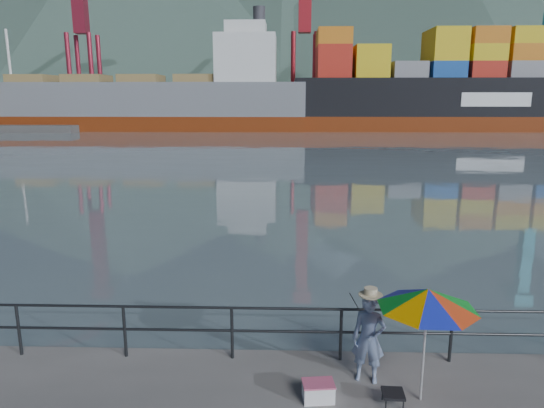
{
  "coord_description": "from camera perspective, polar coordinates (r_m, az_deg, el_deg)",
  "views": [
    {
      "loc": [
        1.99,
        -6.48,
        4.74
      ],
      "look_at": [
        1.61,
        6.0,
        2.0
      ],
      "focal_mm": 32.0,
      "sensor_mm": 36.0,
      "label": 1
    }
  ],
  "objects": [
    {
      "name": "harbor_water",
      "position": [
        136.58,
        0.94,
        10.4
      ],
      "size": [
        500.0,
        280.0,
        0.0
      ],
      "primitive_type": "cube",
      "color": "slate",
      "rests_on": "ground"
    },
    {
      "name": "far_dock",
      "position": [
        99.91,
        6.44,
        9.59
      ],
      "size": [
        200.0,
        40.0,
        0.4
      ],
      "primitive_type": "cube",
      "color": "#514F4C",
      "rests_on": "ground"
    },
    {
      "name": "guardrail",
      "position": [
        9.42,
        -10.98,
        -14.49
      ],
      "size": [
        22.0,
        0.06,
        1.03
      ],
      "color": "#2D3033",
      "rests_on": "ground"
    },
    {
      "name": "mountains",
      "position": [
        219.54,
        12.15,
        20.19
      ],
      "size": [
        600.0,
        332.8,
        80.0
      ],
      "color": "#385147",
      "rests_on": "ground"
    },
    {
      "name": "port_cranes",
      "position": [
        95.68,
        20.48,
        18.4
      ],
      "size": [
        116.0,
        28.0,
        38.4
      ],
      "color": "#AE243A",
      "rests_on": "ground"
    },
    {
      "name": "container_stacks",
      "position": [
        105.16,
        18.62,
        10.69
      ],
      "size": [
        58.0,
        8.4,
        7.8
      ],
      "color": "red",
      "rests_on": "ground"
    },
    {
      "name": "fisherman",
      "position": [
        8.63,
        11.3,
        -15.28
      ],
      "size": [
        0.63,
        0.49,
        1.54
      ],
      "primitive_type": "imported",
      "rotation": [
        0.0,
        0.0,
        -0.24
      ],
      "color": "navy",
      "rests_on": "ground"
    },
    {
      "name": "beach_umbrella",
      "position": [
        7.92,
        17.85,
        -10.58
      ],
      "size": [
        2.05,
        2.05,
        1.89
      ],
      "color": "white",
      "rests_on": "ground"
    },
    {
      "name": "folding_stool",
      "position": [
        8.43,
        14.03,
        -21.29
      ],
      "size": [
        0.36,
        0.36,
        0.22
      ],
      "color": "black",
      "rests_on": "ground"
    },
    {
      "name": "cooler_bag",
      "position": [
        8.34,
        5.46,
        -21.16
      ],
      "size": [
        0.52,
        0.38,
        0.28
      ],
      "primitive_type": "cube",
      "rotation": [
        0.0,
        0.0,
        0.11
      ],
      "color": "white",
      "rests_on": "ground"
    },
    {
      "name": "fishing_rod",
      "position": [
        9.85,
        9.81,
        -16.59
      ],
      "size": [
        0.56,
        1.71,
        1.26
      ],
      "primitive_type": "cylinder",
      "rotation": [
        0.96,
        0.0,
        -0.31
      ],
      "color": "black",
      "rests_on": "ground"
    },
    {
      "name": "bulk_carrier",
      "position": [
        78.99,
        -13.3,
        11.64
      ],
      "size": [
        49.56,
        8.58,
        14.5
      ],
      "color": "#69250B",
      "rests_on": "ground"
    },
    {
      "name": "container_ship",
      "position": [
        83.8,
        24.71,
        12.04
      ],
      "size": [
        58.2,
        9.7,
        18.1
      ],
      "color": "#69250B",
      "rests_on": "ground"
    }
  ]
}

